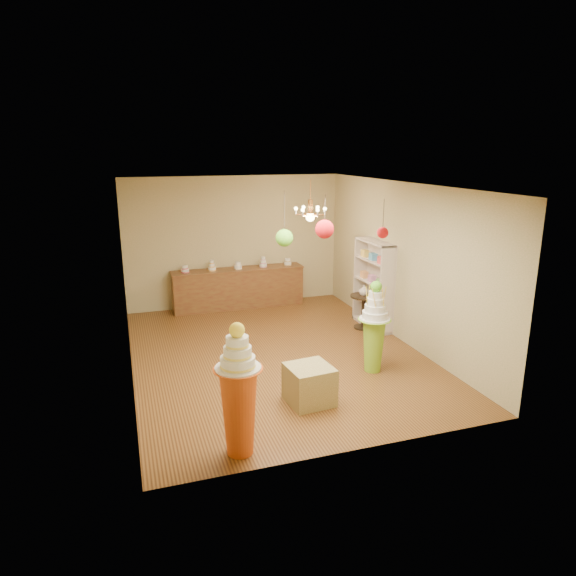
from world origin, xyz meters
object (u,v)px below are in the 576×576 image
object	(u,v)px
pedestal_green	(374,333)
sideboard	(238,287)
pedestal_orange	(239,400)
round_table	(363,307)

from	to	relation	value
pedestal_green	sideboard	bearing A→B (deg)	107.51
pedestal_orange	sideboard	xyz separation A→B (m)	(1.33, 5.82, -0.22)
pedestal_green	round_table	xyz separation A→B (m)	(0.78, 1.95, -0.21)
pedestal_orange	sideboard	size ratio (longest dim) A/B	0.55
sideboard	round_table	world-z (taller)	sideboard
sideboard	pedestal_green	bearing A→B (deg)	-72.49
pedestal_orange	round_table	xyz separation A→B (m)	(3.43, 3.60, -0.25)
pedestal_orange	sideboard	distance (m)	5.97
pedestal_green	sideboard	size ratio (longest dim) A/B	0.51
pedestal_orange	round_table	distance (m)	4.97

